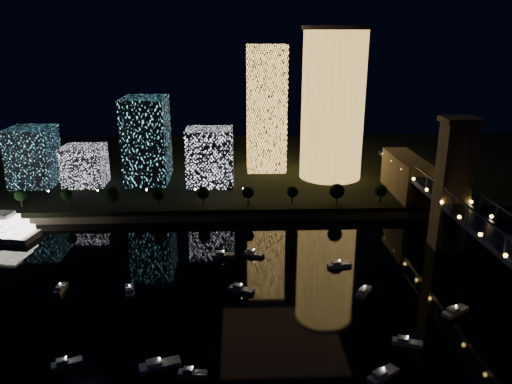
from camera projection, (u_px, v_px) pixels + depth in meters
ground at (291, 322)px, 142.40m from camera, size 520.00×520.00×0.00m
far_bank at (262, 167)px, 293.61m from camera, size 420.00×160.00×5.00m
seawall at (271, 216)px, 219.83m from camera, size 420.00×6.00×3.00m
tower_cylindrical at (333, 104)px, 254.11m from camera, size 34.00×34.00×76.52m
tower_rectangular at (266, 109)px, 270.69m from camera, size 21.11×21.11×67.17m
midrise_blocks at (127, 150)px, 250.60m from camera, size 109.90×32.13×42.72m
motorboats at (261, 307)px, 148.46m from camera, size 126.73×76.10×2.78m
esplanade_trees at (211, 193)px, 221.72m from camera, size 165.45×6.93×8.97m
street_lamps at (195, 192)px, 227.59m from camera, size 132.70×0.70×5.65m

